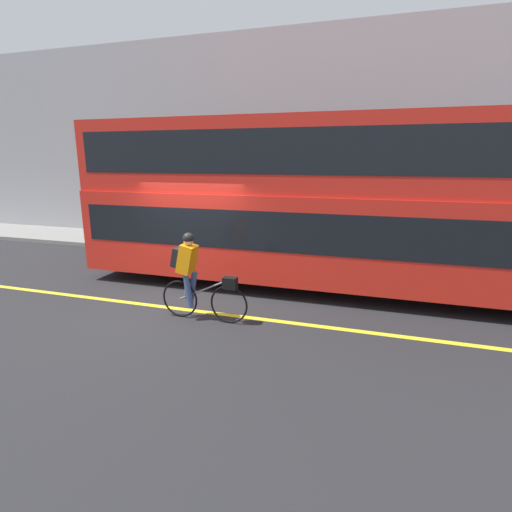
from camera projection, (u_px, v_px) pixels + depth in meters
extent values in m
plane|color=#232326|center=(171.00, 307.00, 8.36)|extent=(80.00, 80.00, 0.00)
cube|color=yellow|center=(169.00, 308.00, 8.31)|extent=(50.00, 0.14, 0.01)
cube|color=gray|center=(253.00, 249.00, 13.42)|extent=(60.00, 2.43, 0.14)
cube|color=#9E9EA3|center=(265.00, 142.00, 13.85)|extent=(60.00, 0.30, 7.13)
cylinder|color=black|center=(491.00, 279.00, 8.50)|extent=(1.04, 0.30, 1.04)
cylinder|color=black|center=(188.00, 255.00, 10.62)|extent=(1.04, 0.30, 1.04)
cube|color=red|center=(324.00, 235.00, 9.37)|extent=(11.55, 2.58, 1.95)
cube|color=black|center=(325.00, 225.00, 9.32)|extent=(11.08, 2.60, 0.86)
cube|color=red|center=(328.00, 156.00, 8.94)|extent=(11.55, 2.48, 1.64)
cube|color=black|center=(328.00, 152.00, 8.92)|extent=(11.08, 2.50, 0.92)
torus|color=black|center=(229.00, 304.00, 7.46)|extent=(0.74, 0.04, 0.74)
torus|color=black|center=(180.00, 299.00, 7.76)|extent=(0.74, 0.04, 0.74)
cylinder|color=slate|center=(204.00, 290.00, 7.55)|extent=(1.04, 0.03, 0.51)
cylinder|color=slate|center=(185.00, 286.00, 7.66)|extent=(0.03, 0.03, 0.55)
cube|color=black|center=(230.00, 283.00, 7.35)|extent=(0.26, 0.16, 0.22)
cube|color=orange|center=(187.00, 259.00, 7.51)|extent=(0.37, 0.32, 0.58)
cube|color=black|center=(178.00, 257.00, 7.56)|extent=(0.21, 0.26, 0.38)
cylinder|color=#384C7A|center=(193.00, 288.00, 7.73)|extent=(0.22, 0.11, 0.67)
cylinder|color=#384C7A|center=(188.00, 291.00, 7.56)|extent=(0.20, 0.11, 0.67)
sphere|color=tan|center=(188.00, 241.00, 7.41)|extent=(0.19, 0.19, 0.19)
sphere|color=black|center=(188.00, 238.00, 7.40)|extent=(0.21, 0.21, 0.21)
cylinder|color=#262628|center=(186.00, 230.00, 13.90)|extent=(0.56, 0.56, 0.91)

